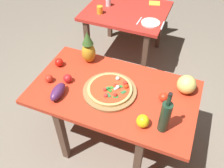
{
  "coord_description": "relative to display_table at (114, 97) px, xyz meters",
  "views": [
    {
      "loc": [
        0.51,
        -1.32,
        2.2
      ],
      "look_at": [
        -0.02,
        0.02,
        0.77
      ],
      "focal_mm": 38.83,
      "sensor_mm": 36.0,
      "label": 1
    }
  ],
  "objects": [
    {
      "name": "tomato_near_board",
      "position": [
        0.41,
        0.05,
        0.12
      ],
      "size": [
        0.07,
        0.07,
        0.07
      ],
      "primitive_type": "sphere",
      "color": "red",
      "rests_on": "display_table"
    },
    {
      "name": "background_table",
      "position": [
        -0.37,
        1.39,
        -0.01
      ],
      "size": [
        1.02,
        0.88,
        0.72
      ],
      "color": "brown",
      "rests_on": "ground_plane"
    },
    {
      "name": "bell_pepper",
      "position": [
        0.33,
        -0.25,
        0.13
      ],
      "size": [
        0.1,
        0.1,
        0.11
      ],
      "primitive_type": "ellipsoid",
      "color": "yellow",
      "rests_on": "display_table"
    },
    {
      "name": "pizza",
      "position": [
        -0.02,
        -0.03,
        0.12
      ],
      "size": [
        0.37,
        0.37,
        0.06
      ],
      "color": "tan",
      "rests_on": "pizza_board"
    },
    {
      "name": "dining_chair",
      "position": [
        -0.28,
        2.05,
        -0.16
      ],
      "size": [
        0.47,
        0.47,
        0.85
      ],
      "rotation": [
        0.0,
        0.0,
        3.34
      ],
      "color": "olive",
      "rests_on": "ground_plane"
    },
    {
      "name": "tomato_by_bottle",
      "position": [
        -0.59,
        0.11,
        0.12
      ],
      "size": [
        0.08,
        0.08,
        0.08
      ],
      "primitive_type": "sphere",
      "color": "red",
      "rests_on": "display_table"
    },
    {
      "name": "eggplant",
      "position": [
        -0.4,
        -0.22,
        0.13
      ],
      "size": [
        0.1,
        0.21,
        0.09
      ],
      "primitive_type": "ellipsoid",
      "rotation": [
        0.0,
        0.0,
        1.63
      ],
      "color": "#512455",
      "rests_on": "display_table"
    },
    {
      "name": "melon",
      "position": [
        0.56,
        0.22,
        0.16
      ],
      "size": [
        0.16,
        0.16,
        0.16
      ],
      "primitive_type": "sphere",
      "color": "#EFD66C",
      "rests_on": "display_table"
    },
    {
      "name": "tomato_beside_pepper",
      "position": [
        -0.41,
        -0.05,
        0.12
      ],
      "size": [
        0.08,
        0.08,
        0.08
      ],
      "primitive_type": "sphere",
      "color": "red",
      "rests_on": "display_table"
    },
    {
      "name": "fork_utensil",
      "position": [
        -0.14,
        1.17,
        0.09
      ],
      "size": [
        0.02,
        0.18,
        0.01
      ],
      "primitive_type": "cube",
      "rotation": [
        0.0,
        0.0,
        -0.03
      ],
      "color": "silver",
      "rests_on": "background_table"
    },
    {
      "name": "knife_utensil",
      "position": [
        0.14,
        1.17,
        0.09
      ],
      "size": [
        0.02,
        0.18,
        0.01
      ],
      "primitive_type": "cube",
      "rotation": [
        0.0,
        0.0,
        0.04
      ],
      "color": "silver",
      "rests_on": "background_table"
    },
    {
      "name": "tomato_at_corner",
      "position": [
        -0.56,
        -0.1,
        0.12
      ],
      "size": [
        0.07,
        0.07,
        0.07
      ],
      "primitive_type": "sphere",
      "color": "red",
      "rests_on": "display_table"
    },
    {
      "name": "wine_bottle",
      "position": [
        0.47,
        -0.22,
        0.23
      ],
      "size": [
        0.08,
        0.08,
        0.37
      ],
      "color": "#1B3524",
      "rests_on": "display_table"
    },
    {
      "name": "pizza_board",
      "position": [
        -0.02,
        -0.03,
        0.1
      ],
      "size": [
        0.45,
        0.45,
        0.02
      ],
      "primitive_type": "cylinder",
      "color": "olive",
      "rests_on": "display_table"
    },
    {
      "name": "drinking_glass_water",
      "position": [
        -0.62,
        1.39,
        0.13
      ],
      "size": [
        0.07,
        0.07,
        0.1
      ],
      "primitive_type": "cylinder",
      "color": "silver",
      "rests_on": "background_table"
    },
    {
      "name": "napkin_folded",
      "position": [
        -0.08,
        1.68,
        0.09
      ],
      "size": [
        0.16,
        0.15,
        0.01
      ],
      "primitive_type": "cube",
      "rotation": [
        0.0,
        0.0,
        0.24
      ],
      "color": "yellow",
      "rests_on": "background_table"
    },
    {
      "name": "display_table",
      "position": [
        0.0,
        0.0,
        0.0
      ],
      "size": [
        1.4,
        0.81,
        0.72
      ],
      "color": "brown",
      "rests_on": "ground_plane"
    },
    {
      "name": "ground_plane",
      "position": [
        0.0,
        0.0,
        -0.64
      ],
      "size": [
        10.0,
        10.0,
        0.0
      ],
      "primitive_type": "plane",
      "color": "gray"
    },
    {
      "name": "dinner_plate",
      "position": [
        0.0,
        1.17,
        0.09
      ],
      "size": [
        0.22,
        0.22,
        0.02
      ],
      "primitive_type": "cylinder",
      "color": "white",
      "rests_on": "background_table"
    },
    {
      "name": "drinking_glass_juice",
      "position": [
        -0.64,
        1.17,
        0.13
      ],
      "size": [
        0.07,
        0.07,
        0.09
      ],
      "primitive_type": "cylinder",
      "color": "gold",
      "rests_on": "background_table"
    },
    {
      "name": "pineapple_left",
      "position": [
        -0.36,
        0.28,
        0.23
      ],
      "size": [
        0.13,
        0.13,
        0.32
      ],
      "color": "gold",
      "rests_on": "display_table"
    }
  ]
}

